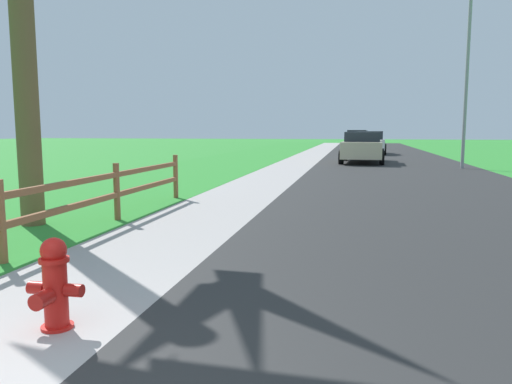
{
  "coord_description": "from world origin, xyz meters",
  "views": [
    {
      "loc": [
        1.81,
        -1.74,
        1.61
      ],
      "look_at": [
        0.28,
        5.82,
        0.63
      ],
      "focal_mm": 34.59,
      "sensor_mm": 36.0,
      "label": 1
    }
  ],
  "objects": [
    {
      "name": "grass_verge",
      "position": [
        -4.5,
        27.0,
        0.01
      ],
      "size": [
        5.0,
        66.0,
        0.0
      ],
      "primitive_type": "cube",
      "color": "#308C31",
      "rests_on": "ground"
    },
    {
      "name": "parked_suv_beige",
      "position": [
        2.16,
        23.16,
        0.77
      ],
      "size": [
        2.24,
        4.88,
        1.51
      ],
      "color": "#C6B793",
      "rests_on": "ground"
    },
    {
      "name": "fire_hydrant",
      "position": [
        -0.54,
        1.69,
        0.38
      ],
      "size": [
        0.47,
        0.39,
        0.76
      ],
      "color": "red",
      "rests_on": "ground"
    },
    {
      "name": "parked_car_black",
      "position": [
        1.94,
        40.98,
        0.81
      ],
      "size": [
        2.24,
        4.48,
        1.59
      ],
      "color": "black",
      "rests_on": "ground"
    },
    {
      "name": "rail_fence",
      "position": [
        -2.34,
        4.82,
        0.6
      ],
      "size": [
        0.11,
        8.93,
        1.02
      ],
      "color": "brown",
      "rests_on": "ground"
    },
    {
      "name": "road_asphalt",
      "position": [
        3.5,
        27.0,
        0.0
      ],
      "size": [
        7.0,
        66.0,
        0.01
      ],
      "primitive_type": "cube",
      "color": "#2A2A2A",
      "rests_on": "ground"
    },
    {
      "name": "parked_car_white",
      "position": [
        2.72,
        32.21,
        0.78
      ],
      "size": [
        2.22,
        4.5,
        1.52
      ],
      "color": "white",
      "rests_on": "ground"
    },
    {
      "name": "ground_plane",
      "position": [
        0.0,
        25.0,
        0.0
      ],
      "size": [
        120.0,
        120.0,
        0.0
      ],
      "primitive_type": "plane",
      "color": "#308C31"
    },
    {
      "name": "street_lamp",
      "position": [
        6.31,
        20.18,
        4.35
      ],
      "size": [
        1.17,
        0.2,
        7.46
      ],
      "color": "gray",
      "rests_on": "ground"
    },
    {
      "name": "curb_concrete",
      "position": [
        -3.0,
        27.0,
        0.0
      ],
      "size": [
        6.0,
        66.0,
        0.01
      ],
      "primitive_type": "cube",
      "color": "#A9A19D",
      "rests_on": "ground"
    }
  ]
}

